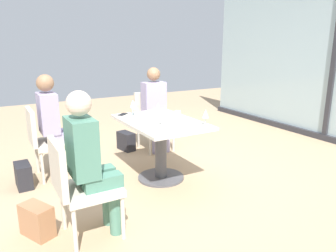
% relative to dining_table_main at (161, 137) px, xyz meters
% --- Properties ---
extents(ground_plane, '(12.00, 12.00, 0.00)m').
position_rel_dining_table_main_xyz_m(ground_plane, '(0.00, 0.00, -0.53)').
color(ground_plane, tan).
extents(window_wall_backdrop, '(5.65, 0.10, 2.70)m').
position_rel_dining_table_main_xyz_m(window_wall_backdrop, '(0.00, 3.20, 0.68)').
color(window_wall_backdrop, '#9FB7BC').
rests_on(window_wall_backdrop, ground_plane).
extents(dining_table_main, '(1.19, 0.79, 0.73)m').
position_rel_dining_table_main_xyz_m(dining_table_main, '(0.00, 0.00, 0.00)').
color(dining_table_main, silver).
rests_on(dining_table_main, ground_plane).
extents(chair_far_left, '(0.50, 0.46, 0.87)m').
position_rel_dining_table_main_xyz_m(chair_far_left, '(-1.11, 0.46, -0.03)').
color(chair_far_left, beige).
rests_on(chair_far_left, ground_plane).
extents(chair_front_right, '(0.46, 0.50, 0.87)m').
position_rel_dining_table_main_xyz_m(chair_front_right, '(0.74, -1.17, -0.03)').
color(chair_front_right, beige).
rests_on(chair_front_right, ground_plane).
extents(chair_front_left, '(0.46, 0.50, 0.87)m').
position_rel_dining_table_main_xyz_m(chair_front_left, '(-0.74, -1.17, -0.03)').
color(chair_front_left, beige).
rests_on(chair_front_left, ground_plane).
extents(person_far_left, '(0.39, 0.34, 1.26)m').
position_rel_dining_table_main_xyz_m(person_far_left, '(-1.00, 0.46, 0.17)').
color(person_far_left, '#9E93B7').
rests_on(person_far_left, ground_plane).
extents(person_front_right, '(0.34, 0.39, 1.26)m').
position_rel_dining_table_main_xyz_m(person_front_right, '(0.74, -1.06, 0.17)').
color(person_front_right, '#4C7F6B').
rests_on(person_front_right, ground_plane).
extents(person_front_left, '(0.34, 0.39, 1.26)m').
position_rel_dining_table_main_xyz_m(person_front_left, '(-0.74, -1.06, 0.17)').
color(person_front_left, '#9E93B7').
rests_on(person_front_left, ground_plane).
extents(wine_glass_0, '(0.07, 0.07, 0.18)m').
position_rel_dining_table_main_xyz_m(wine_glass_0, '(0.46, 0.31, 0.34)').
color(wine_glass_0, silver).
rests_on(wine_glass_0, dining_table_main).
extents(wine_glass_1, '(0.07, 0.07, 0.18)m').
position_rel_dining_table_main_xyz_m(wine_glass_1, '(-0.14, 0.04, 0.34)').
color(wine_glass_1, silver).
rests_on(wine_glass_1, dining_table_main).
extents(wine_glass_2, '(0.07, 0.07, 0.18)m').
position_rel_dining_table_main_xyz_m(wine_glass_2, '(-0.36, -0.17, 0.34)').
color(wine_glass_2, silver).
rests_on(wine_glass_2, dining_table_main).
extents(wine_glass_3, '(0.07, 0.07, 0.18)m').
position_rel_dining_table_main_xyz_m(wine_glass_3, '(0.11, -0.12, 0.34)').
color(wine_glass_3, silver).
rests_on(wine_glass_3, dining_table_main).
extents(wine_glass_4, '(0.07, 0.07, 0.18)m').
position_rel_dining_table_main_xyz_m(wine_glass_4, '(0.22, -0.10, 0.34)').
color(wine_glass_4, silver).
rests_on(wine_glass_4, dining_table_main).
extents(wine_glass_5, '(0.07, 0.07, 0.18)m').
position_rel_dining_table_main_xyz_m(wine_glass_5, '(-0.47, -0.14, 0.34)').
color(wine_glass_5, silver).
rests_on(wine_glass_5, dining_table_main).
extents(coffee_cup, '(0.08, 0.08, 0.09)m').
position_rel_dining_table_main_xyz_m(coffee_cup, '(-0.00, 0.23, 0.25)').
color(coffee_cup, white).
rests_on(coffee_cup, dining_table_main).
extents(cell_phone_on_table, '(0.14, 0.16, 0.01)m').
position_rel_dining_table_main_xyz_m(cell_phone_on_table, '(-0.51, -0.27, 0.21)').
color(cell_phone_on_table, black).
rests_on(cell_phone_on_table, dining_table_main).
extents(handbag_0, '(0.32, 0.21, 0.28)m').
position_rel_dining_table_main_xyz_m(handbag_0, '(-1.21, 0.05, -0.39)').
color(handbag_0, '#232328').
rests_on(handbag_0, ground_plane).
extents(handbag_1, '(0.34, 0.27, 0.28)m').
position_rel_dining_table_main_xyz_m(handbag_1, '(0.52, -1.50, -0.39)').
color(handbag_1, '#A3704C').
rests_on(handbag_1, ground_plane).
extents(handbag_2, '(0.30, 0.17, 0.28)m').
position_rel_dining_table_main_xyz_m(handbag_2, '(-0.57, -1.48, -0.39)').
color(handbag_2, '#232328').
rests_on(handbag_2, ground_plane).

